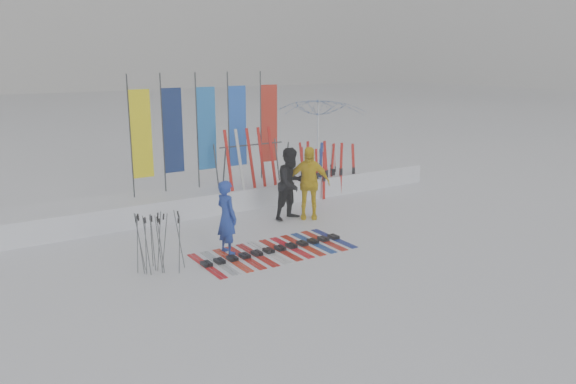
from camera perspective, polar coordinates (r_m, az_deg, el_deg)
ground at (r=12.60m, az=3.19°, el=-6.00°), size 120.00×120.00×0.00m
snow_bank at (r=16.29m, az=-6.31°, el=-0.37°), size 14.00×1.60×0.60m
person_blue at (r=12.27m, az=-6.25°, el=-2.57°), size 0.47×0.65×1.64m
person_black at (r=14.76m, az=0.34°, el=0.85°), size 1.04×0.88×1.92m
person_yellow at (r=14.83m, az=2.08°, el=0.94°), size 1.20×1.03×1.94m
tent_canopy at (r=19.39m, az=3.19°, el=5.44°), size 3.43×3.48×2.92m
ski_row at (r=12.54m, az=-1.38°, el=-5.90°), size 3.47×1.67×0.07m
pole_cluster at (r=11.55m, az=-13.35°, el=-5.07°), size 0.92×0.67×1.25m
feather_flags at (r=15.96m, az=-8.26°, el=6.38°), size 4.58×0.24×3.20m
ski_rack at (r=16.01m, az=-3.70°, el=3.40°), size 2.04×0.80×1.23m
upright_skis at (r=17.52m, az=3.67°, el=2.30°), size 1.62×1.10×1.69m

